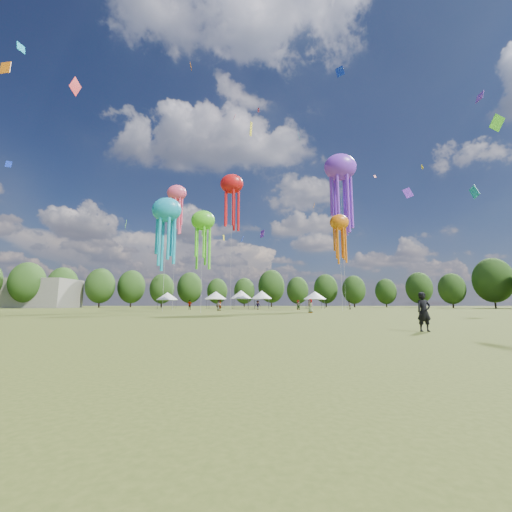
{
  "coord_description": "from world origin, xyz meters",
  "views": [
    {
      "loc": [
        1.46,
        -17.19,
        1.2
      ],
      "look_at": [
        0.86,
        15.0,
        6.0
      ],
      "focal_mm": 22.43,
      "sensor_mm": 36.0,
      "label": 1
    }
  ],
  "objects": [
    {
      "name": "small_kites",
      "position": [
        0.88,
        41.13,
        30.91
      ],
      "size": [
        71.47,
        59.82,
        43.09
      ],
      "color": "#179FC4",
      "rests_on": "ground"
    },
    {
      "name": "spectators_far",
      "position": [
        4.21,
        44.23,
        0.89
      ],
      "size": [
        33.36,
        24.82,
        1.89
      ],
      "color": "gray",
      "rests_on": "ground"
    },
    {
      "name": "treeline",
      "position": [
        -3.87,
        62.51,
        6.54
      ],
      "size": [
        201.57,
        95.24,
        13.43
      ],
      "color": "#38281C",
      "rests_on": "ground"
    },
    {
      "name": "spectator_near",
      "position": [
        -5.72,
        36.03,
        0.89
      ],
      "size": [
        1.08,
        1.08,
        1.77
      ],
      "primitive_type": "imported",
      "rotation": [
        0.0,
        0.0,
        2.36
      ],
      "color": "gray",
      "rests_on": "ground"
    },
    {
      "name": "observer_main",
      "position": [
        8.49,
        -3.0,
        0.85
      ],
      "size": [
        0.66,
        0.48,
        1.7
      ],
      "primitive_type": "imported",
      "rotation": [
        0.0,
        0.0,
        0.12
      ],
      "color": "black",
      "rests_on": "ground"
    },
    {
      "name": "festival_tents",
      "position": [
        -2.74,
        57.77,
        3.13
      ],
      "size": [
        39.08,
        7.98,
        4.26
      ],
      "color": "#47474C",
      "rests_on": "ground"
    },
    {
      "name": "show_kites",
      "position": [
        3.07,
        38.02,
        19.92
      ],
      "size": [
        36.94,
        22.46,
        29.57
      ],
      "color": "#179FC4",
      "rests_on": "ground"
    },
    {
      "name": "hangar",
      "position": [
        -72.0,
        72.0,
        4.0
      ],
      "size": [
        40.0,
        12.0,
        8.0
      ],
      "primitive_type": "cube",
      "color": "gray",
      "rests_on": "ground"
    },
    {
      "name": "ground",
      "position": [
        0.0,
        0.0,
        0.0
      ],
      "size": [
        300.0,
        300.0,
        0.0
      ],
      "primitive_type": "plane",
      "color": "#384416",
      "rests_on": "ground"
    }
  ]
}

